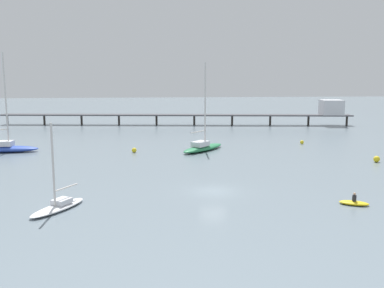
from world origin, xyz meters
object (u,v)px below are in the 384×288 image
(sailboat_white, at_px, (58,204))
(sailboat_green, at_px, (203,146))
(sailboat_blue, at_px, (5,147))
(mooring_buoy_outer, at_px, (377,159))
(mooring_buoy_near, at_px, (302,142))
(dinghy_yellow, at_px, (354,203))
(pier, at_px, (250,111))
(mooring_buoy_inner, at_px, (134,150))

(sailboat_white, bearing_deg, sailboat_green, 59.98)
(sailboat_green, distance_m, sailboat_blue, 30.33)
(sailboat_blue, xyz_separation_m, mooring_buoy_outer, (52.41, -13.27, -0.40))
(sailboat_green, bearing_deg, mooring_buoy_outer, -27.16)
(sailboat_white, xyz_separation_m, mooring_buoy_near, (33.99, 32.86, -0.16))
(dinghy_yellow, xyz_separation_m, mooring_buoy_near, (7.92, 34.16, 0.10))
(sailboat_green, height_order, dinghy_yellow, sailboat_green)
(pier, distance_m, sailboat_blue, 56.02)
(dinghy_yellow, relative_size, mooring_buoy_outer, 3.28)
(sailboat_green, bearing_deg, pier, 65.00)
(mooring_buoy_inner, relative_size, mooring_buoy_near, 1.16)
(pier, relative_size, sailboat_white, 10.99)
(pier, height_order, mooring_buoy_outer, pier)
(sailboat_green, relative_size, sailboat_white, 1.79)
(mooring_buoy_near, bearing_deg, dinghy_yellow, -103.06)
(mooring_buoy_inner, distance_m, mooring_buoy_near, 28.91)
(sailboat_blue, height_order, dinghy_yellow, sailboat_blue)
(pier, xyz_separation_m, dinghy_yellow, (-5.87, -63.09, -3.06))
(sailboat_green, xyz_separation_m, sailboat_blue, (-30.27, 1.91, 0.09))
(sailboat_blue, relative_size, mooring_buoy_near, 23.77)
(sailboat_blue, bearing_deg, dinghy_yellow, -37.88)
(sailboat_green, height_order, mooring_buoy_inner, sailboat_green)
(sailboat_green, height_order, sailboat_white, sailboat_green)
(sailboat_white, relative_size, mooring_buoy_near, 12.01)
(sailboat_green, xyz_separation_m, mooring_buoy_inner, (-10.60, -0.61, -0.36))
(pier, relative_size, mooring_buoy_inner, 113.47)
(sailboat_white, bearing_deg, mooring_buoy_near, 44.03)
(mooring_buoy_outer, bearing_deg, sailboat_white, -156.51)
(sailboat_green, xyz_separation_m, mooring_buoy_near, (17.80, 4.84, -0.41))
(sailboat_green, distance_m, sailboat_white, 32.36)
(dinghy_yellow, height_order, mooring_buoy_outer, dinghy_yellow)
(sailboat_green, distance_m, mooring_buoy_near, 18.45)
(dinghy_yellow, relative_size, mooring_buoy_near, 4.42)
(sailboat_white, height_order, mooring_buoy_inner, sailboat_white)
(sailboat_blue, height_order, mooring_buoy_outer, sailboat_blue)
(mooring_buoy_inner, bearing_deg, sailboat_green, 3.28)
(sailboat_blue, bearing_deg, mooring_buoy_inner, -7.29)
(mooring_buoy_outer, bearing_deg, sailboat_green, 152.84)
(mooring_buoy_inner, xyz_separation_m, mooring_buoy_outer, (32.73, -10.75, 0.06))
(sailboat_blue, height_order, mooring_buoy_inner, sailboat_blue)
(pier, xyz_separation_m, sailboat_green, (-15.75, -33.77, -2.55))
(sailboat_green, bearing_deg, sailboat_white, -120.02)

